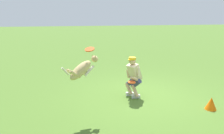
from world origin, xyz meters
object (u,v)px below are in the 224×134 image
(frisbee_flying, at_px, (90,49))
(training_cone, at_px, (211,103))
(person, at_px, (133,76))
(frisbee_held, at_px, (132,82))
(dog, at_px, (82,69))

(frisbee_flying, xyz_separation_m, training_cone, (-3.33, 0.06, -1.60))
(person, distance_m, frisbee_held, 0.40)
(person, distance_m, frisbee_flying, 2.11)
(training_cone, bearing_deg, frisbee_held, -22.47)
(frisbee_flying, xyz_separation_m, frisbee_held, (-1.25, -0.80, -1.17))
(frisbee_held, distance_m, training_cone, 2.29)
(frisbee_held, height_order, training_cone, frisbee_held)
(person, xyz_separation_m, dog, (1.58, 1.26, 0.61))
(dog, bearing_deg, person, 4.04)
(frisbee_flying, bearing_deg, frisbee_held, -147.28)
(frisbee_held, bearing_deg, frisbee_flying, 32.72)
(person, xyz_separation_m, frisbee_flying, (1.39, 1.17, 1.08))
(dog, distance_m, training_cone, 3.70)
(person, height_order, frisbee_flying, frisbee_flying)
(dog, relative_size, frisbee_held, 4.01)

